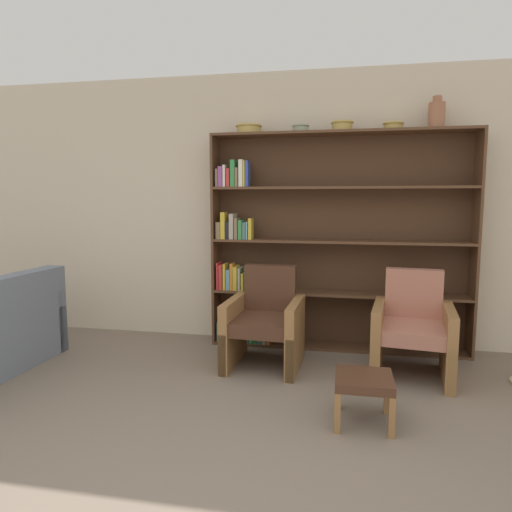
% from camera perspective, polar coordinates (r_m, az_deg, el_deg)
% --- Properties ---
extents(wall_back, '(12.00, 0.06, 2.75)m').
position_cam_1_polar(wall_back, '(4.74, 4.29, 5.78)').
color(wall_back, beige).
rests_on(wall_back, ground).
extents(bookshelf, '(2.51, 0.30, 2.12)m').
position_cam_1_polar(bookshelf, '(4.57, 7.69, 1.17)').
color(bookshelf, brown).
rests_on(bookshelf, ground).
extents(bowl_terracotta, '(0.26, 0.26, 0.09)m').
position_cam_1_polar(bowl_terracotta, '(4.66, -0.90, 15.61)').
color(bowl_terracotta, tan).
rests_on(bowl_terracotta, bookshelf).
extents(bowl_slate, '(0.17, 0.17, 0.07)m').
position_cam_1_polar(bowl_slate, '(4.59, 5.60, 15.63)').
color(bowl_slate, gray).
rests_on(bowl_slate, bookshelf).
extents(bowl_olive, '(0.22, 0.22, 0.09)m').
position_cam_1_polar(bowl_olive, '(4.57, 10.73, 15.71)').
color(bowl_olive, tan).
rests_on(bowl_olive, bookshelf).
extents(bowl_brass, '(0.20, 0.20, 0.07)m').
position_cam_1_polar(bowl_brass, '(4.59, 16.78, 15.35)').
color(bowl_brass, tan).
rests_on(bowl_brass, bookshelf).
extents(vase_tall, '(0.15, 0.15, 0.29)m').
position_cam_1_polar(vase_tall, '(4.65, 21.64, 16.10)').
color(vase_tall, '#A36647').
rests_on(vase_tall, bookshelf).
extents(armchair_leather, '(0.67, 0.71, 0.87)m').
position_cam_1_polar(armchair_leather, '(4.13, 1.17, -8.29)').
color(armchair_leather, olive).
rests_on(armchair_leather, ground).
extents(armchair_cushioned, '(0.72, 0.76, 0.87)m').
position_cam_1_polar(armchair_cushioned, '(4.12, 18.99, -8.73)').
color(armchair_cushioned, olive).
rests_on(armchair_cushioned, ground).
extents(footstool, '(0.37, 0.37, 0.32)m').
position_cam_1_polar(footstool, '(3.21, 13.33, -15.32)').
color(footstool, olive).
rests_on(footstool, ground).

